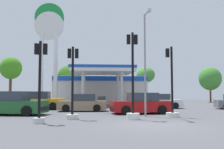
% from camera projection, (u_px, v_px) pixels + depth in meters
% --- Properties ---
extents(ground_plane, '(90.00, 90.00, 0.00)m').
position_uv_depth(ground_plane, '(151.00, 125.00, 11.87)').
color(ground_plane, '#56565B').
rests_on(ground_plane, ground).
extents(gas_station, '(12.58, 12.61, 4.46)m').
position_uv_depth(gas_station, '(100.00, 88.00, 34.48)').
color(gas_station, beige).
rests_on(gas_station, ground).
extents(station_pole_sign, '(3.48, 0.56, 12.35)m').
position_uv_depth(station_pole_sign, '(49.00, 41.00, 29.61)').
color(station_pole_sign, white).
rests_on(station_pole_sign, ground).
extents(car_0, '(4.15, 2.14, 1.43)m').
position_uv_depth(car_0, '(161.00, 102.00, 24.46)').
color(car_0, black).
rests_on(car_0, ground).
extents(car_1, '(4.07, 1.93, 1.44)m').
position_uv_depth(car_1, '(82.00, 103.00, 20.74)').
color(car_1, black).
rests_on(car_1, ground).
extents(car_3, '(4.84, 2.64, 1.65)m').
position_uv_depth(car_3, '(12.00, 104.00, 17.30)').
color(car_3, black).
rests_on(car_3, ground).
extents(car_4, '(4.63, 2.14, 1.65)m').
position_uv_depth(car_4, '(39.00, 101.00, 22.78)').
color(car_4, black).
rests_on(car_4, ground).
extents(car_5, '(4.51, 2.36, 1.55)m').
position_uv_depth(car_5, '(141.00, 104.00, 18.39)').
color(car_5, black).
rests_on(car_5, ground).
extents(traffic_signal_0, '(0.76, 0.76, 5.14)m').
position_uv_depth(traffic_signal_0, '(133.00, 91.00, 14.54)').
color(traffic_signal_0, silver).
rests_on(traffic_signal_0, ground).
extents(traffic_signal_1, '(0.65, 0.66, 4.24)m').
position_uv_depth(traffic_signal_1, '(40.00, 88.00, 12.74)').
color(traffic_signal_1, silver).
rests_on(traffic_signal_1, ground).
extents(traffic_signal_2, '(0.83, 0.83, 4.55)m').
position_uv_depth(traffic_signal_2, '(172.00, 98.00, 15.88)').
color(traffic_signal_2, silver).
rests_on(traffic_signal_2, ground).
extents(traffic_signal_3, '(0.72, 0.72, 4.31)m').
position_uv_depth(traffic_signal_3, '(73.00, 92.00, 14.67)').
color(traffic_signal_3, silver).
rests_on(traffic_signal_3, ground).
extents(tree_0, '(3.14, 3.14, 6.79)m').
position_uv_depth(tree_0, '(11.00, 68.00, 36.38)').
color(tree_0, brown).
rests_on(tree_0, ground).
extents(tree_1, '(3.83, 3.83, 5.87)m').
position_uv_depth(tree_1, '(70.00, 75.00, 38.79)').
color(tree_1, brown).
rests_on(tree_1, ground).
extents(tree_2, '(3.01, 3.01, 5.71)m').
position_uv_depth(tree_2, '(146.00, 75.00, 40.45)').
color(tree_2, brown).
rests_on(tree_2, ground).
extents(tree_3, '(3.51, 3.51, 5.64)m').
position_uv_depth(tree_3, '(210.00, 79.00, 39.57)').
color(tree_3, brown).
rests_on(tree_3, ground).
extents(corner_streetlamp, '(0.24, 1.48, 6.78)m').
position_uv_depth(corner_streetlamp, '(146.00, 54.00, 16.13)').
color(corner_streetlamp, gray).
rests_on(corner_streetlamp, ground).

